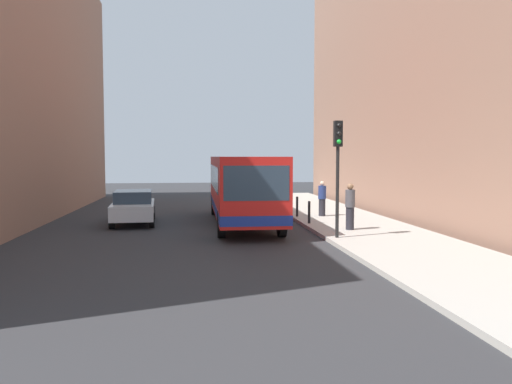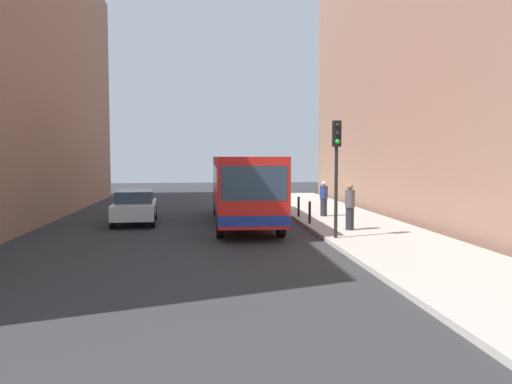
{
  "view_description": "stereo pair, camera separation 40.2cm",
  "coord_description": "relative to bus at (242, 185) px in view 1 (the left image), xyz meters",
  "views": [
    {
      "loc": [
        -1.52,
        -20.23,
        3.0
      ],
      "look_at": [
        1.07,
        0.78,
        1.56
      ],
      "focal_mm": 36.57,
      "sensor_mm": 36.0,
      "label": 1
    },
    {
      "loc": [
        -1.12,
        -20.27,
        3.0
      ],
      "look_at": [
        1.07,
        0.78,
        1.56
      ],
      "focal_mm": 36.57,
      "sensor_mm": 36.0,
      "label": 2
    }
  ],
  "objects": [
    {
      "name": "bollard_near",
      "position": [
        2.75,
        -1.39,
        -1.1
      ],
      "size": [
        0.11,
        0.11,
        0.95
      ],
      "primitive_type": "cylinder",
      "color": "black",
      "rests_on": "sidewalk"
    },
    {
      "name": "pedestrian_mid_sidewalk",
      "position": [
        3.98,
        1.24,
        -0.74
      ],
      "size": [
        0.38,
        0.38,
        1.68
      ],
      "rotation": [
        0.0,
        0.0,
        2.93
      ],
      "color": "#26262D",
      "rests_on": "sidewalk"
    },
    {
      "name": "bollard_far",
      "position": [
        2.75,
        3.74,
        -1.1
      ],
      "size": [
        0.11,
        0.11,
        0.95
      ],
      "primitive_type": "cylinder",
      "color": "black",
      "rests_on": "sidewalk"
    },
    {
      "name": "bus",
      "position": [
        0.0,
        0.0,
        0.0
      ],
      "size": [
        2.61,
        11.04,
        3.0
      ],
      "rotation": [
        0.0,
        0.0,
        3.13
      ],
      "color": "red",
      "rests_on": "ground"
    },
    {
      "name": "car_beside_bus",
      "position": [
        -4.84,
        0.61,
        -0.94
      ],
      "size": [
        2.08,
        4.5,
        1.48
      ],
      "rotation": [
        0.0,
        0.0,
        3.2
      ],
      "color": "silver",
      "rests_on": "ground"
    },
    {
      "name": "ground_plane",
      "position": [
        -0.7,
        -2.89,
        -1.73
      ],
      "size": [
        80.0,
        80.0,
        0.0
      ],
      "primitive_type": "plane",
      "color": "#2D2D30"
    },
    {
      "name": "pedestrian_near_signal",
      "position": [
        3.89,
        -3.49,
        -0.67
      ],
      "size": [
        0.38,
        0.38,
        1.81
      ],
      "rotation": [
        0.0,
        0.0,
        5.52
      ],
      "color": "#26262D",
      "rests_on": "sidewalk"
    },
    {
      "name": "sidewalk",
      "position": [
        4.7,
        -2.89,
        -1.65
      ],
      "size": [
        4.4,
        40.0,
        0.15
      ],
      "primitive_type": "cube",
      "color": "#ADA89E",
      "rests_on": "ground"
    },
    {
      "name": "bollard_mid",
      "position": [
        2.75,
        1.17,
        -1.1
      ],
      "size": [
        0.11,
        0.11,
        0.95
      ],
      "primitive_type": "cylinder",
      "color": "black",
      "rests_on": "sidewalk"
    },
    {
      "name": "traffic_light",
      "position": [
        2.85,
        -5.38,
        1.28
      ],
      "size": [
        0.28,
        0.33,
        4.1
      ],
      "color": "black",
      "rests_on": "sidewalk"
    },
    {
      "name": "building_right",
      "position": [
        10.8,
        1.11,
        5.97
      ],
      "size": [
        7.0,
        32.0,
        15.39
      ],
      "primitive_type": "cube",
      "color": "#936B56",
      "rests_on": "ground"
    }
  ]
}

